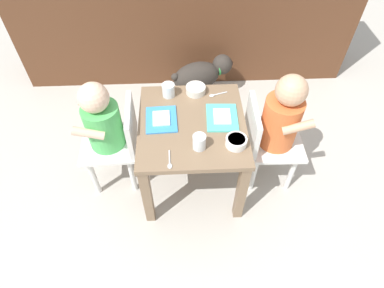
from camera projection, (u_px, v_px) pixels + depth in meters
name	position (u px, v px, depth m)	size (l,w,h in m)	color
ground_plane	(192.00, 177.00, 1.86)	(7.00, 7.00, 0.00)	#B2ADA3
kitchen_cabinet_back	(185.00, 5.00, 2.17)	(2.29, 0.38, 1.01)	#56331E
dining_table	(192.00, 134.00, 1.59)	(0.51, 0.56, 0.44)	#7A6047
seated_child_left	(106.00, 125.00, 1.55)	(0.29, 0.29, 0.66)	silver
seated_child_right	(278.00, 121.00, 1.55)	(0.29, 0.29, 0.69)	silver
dog	(201.00, 75.00, 2.17)	(0.43, 0.28, 0.31)	#332D28
food_tray_left	(161.00, 119.00, 1.53)	(0.15, 0.18, 0.02)	#388CD8
food_tray_right	(222.00, 117.00, 1.54)	(0.16, 0.19, 0.02)	#4CC6BC
water_cup_left	(168.00, 91.00, 1.63)	(0.06, 0.06, 0.07)	white
water_cup_right	(199.00, 143.00, 1.40)	(0.06, 0.06, 0.07)	white
cereal_bowl_left_side	(236.00, 141.00, 1.42)	(0.10, 0.10, 0.04)	white
veggie_bowl_far	(196.00, 89.00, 1.65)	(0.10, 0.10, 0.04)	silver
spoon_by_left_tray	(170.00, 161.00, 1.37)	(0.02, 0.10, 0.01)	silver
spoon_by_right_tray	(216.00, 94.00, 1.65)	(0.10, 0.04, 0.01)	silver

